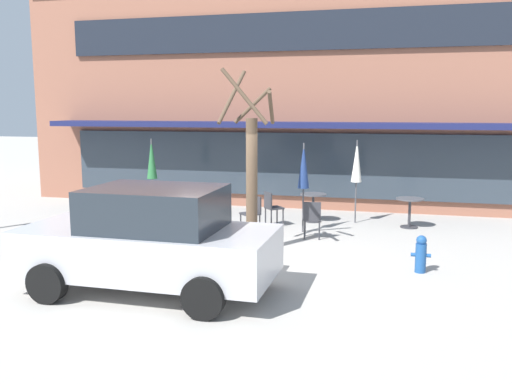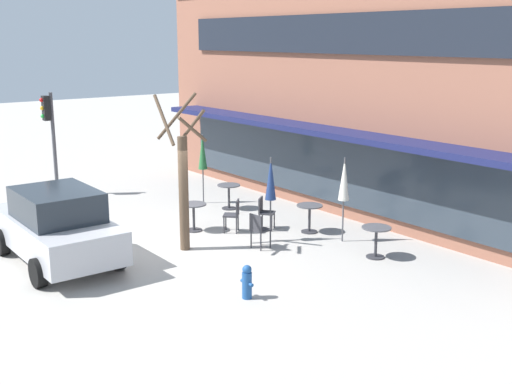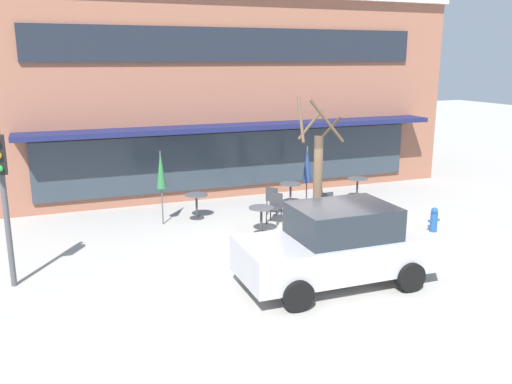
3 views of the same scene
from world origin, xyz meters
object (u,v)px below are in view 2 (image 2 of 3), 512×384
(patio_umbrella_corner_open, at_px, (271,179))
(cafe_table_mid_patio, at_px, (310,214))
(street_tree, at_px, (183,183))
(cafe_table_streetside, at_px, (194,212))
(cafe_table_by_tree, at_px, (376,237))
(cafe_chair_2, at_px, (234,213))
(patio_umbrella_cream_folded, at_px, (344,180))
(cafe_table_near_wall, at_px, (229,192))
(cafe_chair_1, at_px, (264,211))
(traffic_light_pole, at_px, (50,127))
(patio_umbrella_green_folded, at_px, (203,152))
(fire_hydrant, at_px, (247,282))
(parked_sedan, at_px, (57,226))
(cafe_chair_0, at_px, (259,228))

(patio_umbrella_corner_open, bearing_deg, cafe_table_mid_patio, 87.18)
(patio_umbrella_corner_open, distance_m, street_tree, 2.25)
(cafe_table_streetside, relative_size, street_tree, 0.20)
(cafe_table_by_tree, distance_m, cafe_chair_2, 4.03)
(patio_umbrella_cream_folded, height_order, cafe_chair_2, patio_umbrella_cream_folded)
(cafe_table_near_wall, xyz_separation_m, cafe_chair_1, (2.35, -0.47, 0.01))
(patio_umbrella_corner_open, distance_m, traffic_light_pole, 8.72)
(patio_umbrella_green_folded, distance_m, cafe_chair_1, 3.63)
(cafe_table_streetside, distance_m, patio_umbrella_corner_open, 2.50)
(cafe_table_mid_patio, xyz_separation_m, fire_hydrant, (2.60, -4.04, -0.16))
(cafe_table_streetside, distance_m, cafe_chair_1, 1.92)
(cafe_chair_2, bearing_deg, cafe_table_streetside, -133.48)
(patio_umbrella_green_folded, height_order, cafe_chair_1, patio_umbrella_green_folded)
(cafe_table_near_wall, bearing_deg, traffic_light_pole, -144.58)
(patio_umbrella_green_folded, bearing_deg, patio_umbrella_cream_folded, 7.02)
(cafe_table_streetside, relative_size, patio_umbrella_green_folded, 0.35)
(cafe_table_mid_patio, distance_m, cafe_chair_2, 2.04)
(traffic_light_pole, bearing_deg, cafe_chair_1, 22.87)
(cafe_table_streetside, bearing_deg, parked_sedan, -86.85)
(patio_umbrella_green_folded, xyz_separation_m, patio_umbrella_cream_folded, (5.52, 0.68, 0.00))
(traffic_light_pole, bearing_deg, patio_umbrella_corner_open, 17.46)
(parked_sedan, xyz_separation_m, traffic_light_pole, (-6.55, 2.34, 1.42))
(patio_umbrella_cream_folded, bearing_deg, fire_hydrant, -70.41)
(cafe_table_mid_patio, distance_m, street_tree, 3.71)
(street_tree, bearing_deg, parked_sedan, -109.11)
(patio_umbrella_corner_open, bearing_deg, cafe_chair_2, -165.65)
(cafe_table_streetside, distance_m, traffic_light_pole, 6.76)
(cafe_table_mid_patio, relative_size, cafe_chair_2, 0.85)
(cafe_chair_2, bearing_deg, parked_sedan, -96.68)
(cafe_chair_0, distance_m, cafe_chair_1, 1.67)
(patio_umbrella_green_folded, bearing_deg, fire_hydrant, -26.53)
(patio_umbrella_cream_folded, xyz_separation_m, parked_sedan, (-2.91, -6.39, -0.75))
(patio_umbrella_cream_folded, height_order, fire_hydrant, patio_umbrella_cream_folded)
(cafe_table_near_wall, xyz_separation_m, traffic_light_pole, (-5.04, -3.59, 1.78))
(street_tree, xyz_separation_m, traffic_light_pole, (-7.53, -0.49, 0.60))
(parked_sedan, xyz_separation_m, fire_hydrant, (4.40, 2.21, -0.53))
(patio_umbrella_cream_folded, xyz_separation_m, cafe_chair_0, (-0.85, -2.07, -1.10))
(cafe_table_by_tree, bearing_deg, patio_umbrella_corner_open, -155.43)
(cafe_chair_2, bearing_deg, cafe_table_by_tree, 21.45)
(patio_umbrella_green_folded, xyz_separation_m, cafe_chair_0, (4.67, -1.39, -1.10))
(patio_umbrella_green_folded, distance_m, fire_hydrant, 7.94)
(patio_umbrella_corner_open, height_order, parked_sedan, patio_umbrella_corner_open)
(cafe_table_streetside, xyz_separation_m, patio_umbrella_green_folded, (-2.40, 1.86, 1.11))
(cafe_chair_0, xyz_separation_m, street_tree, (-1.08, -1.49, 1.17))
(cafe_table_mid_patio, height_order, patio_umbrella_green_folded, patio_umbrella_green_folded)
(fire_hydrant, bearing_deg, cafe_table_by_tree, 91.55)
(parked_sedan, distance_m, street_tree, 3.11)
(cafe_table_mid_patio, height_order, patio_umbrella_cream_folded, patio_umbrella_cream_folded)
(cafe_table_mid_patio, relative_size, fire_hydrant, 1.08)
(cafe_table_streetside, distance_m, fire_hydrant, 4.90)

